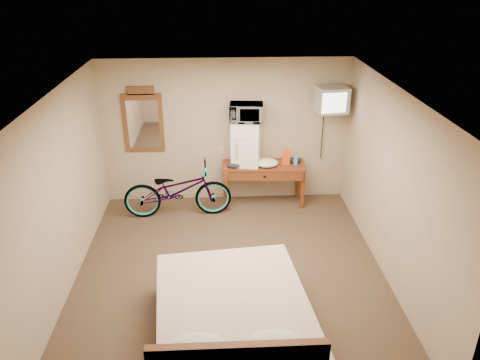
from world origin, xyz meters
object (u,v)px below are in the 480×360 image
at_px(crt_television, 331,100).
at_px(desk, 264,171).
at_px(bicycle, 178,190).
at_px(bed, 234,326).
at_px(mini_fridge, 246,143).
at_px(wall_mirror, 143,121).
at_px(blue_cup, 296,161).
at_px(microwave, 246,112).

bearing_deg(crt_television, desk, -178.80).
bearing_deg(bicycle, bed, -168.13).
height_order(mini_fridge, wall_mirror, wall_mirror).
height_order(wall_mirror, bed, wall_mirror).
bearing_deg(desk, crt_television, 1.20).
bearing_deg(desk, wall_mirror, 172.26).
bearing_deg(wall_mirror, desk, -7.74).
xyz_separation_m(bicycle, bed, (0.82, -3.04, -0.17)).
relative_size(bicycle, bed, 0.76).
bearing_deg(blue_cup, desk, 178.51).
bearing_deg(mini_fridge, desk, -12.43).
distance_m(mini_fridge, bed, 3.55).
bearing_deg(crt_television, microwave, 178.18).
height_order(microwave, crt_television, crt_television).
relative_size(desk, bicycle, 0.81).
distance_m(desk, bicycle, 1.50).
bearing_deg(bicycle, crt_television, -85.30).
xyz_separation_m(desk, bicycle, (-1.46, -0.33, -0.17)).
distance_m(microwave, crt_television, 1.40).
distance_m(microwave, bicycle, 1.71).
bearing_deg(desk, mini_fridge, 167.57).
height_order(blue_cup, wall_mirror, wall_mirror).
height_order(crt_television, bed, crt_television).
relative_size(blue_cup, bed, 0.06).
relative_size(desk, crt_television, 2.37).
bearing_deg(microwave, bicycle, -156.40).
bearing_deg(desk, bicycle, -167.36).
height_order(microwave, bicycle, microwave).
distance_m(desk, crt_television, 1.64).
bearing_deg(microwave, mini_fridge, -118.84).
relative_size(blue_cup, wall_mirror, 0.12).
bearing_deg(bicycle, microwave, -74.38).
xyz_separation_m(desk, mini_fridge, (-0.30, 0.07, 0.49)).
distance_m(blue_cup, crt_television, 1.18).
bearing_deg(mini_fridge, bed, -95.69).
bearing_deg(blue_cup, microwave, 174.56).
xyz_separation_m(mini_fridge, wall_mirror, (-1.72, 0.21, 0.35)).
bearing_deg(bed, crt_television, 63.07).
relative_size(desk, mini_fridge, 1.90).
bearing_deg(mini_fridge, bicycle, -161.24).
distance_m(blue_cup, wall_mirror, 2.66).
distance_m(crt_television, wall_mirror, 3.13).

